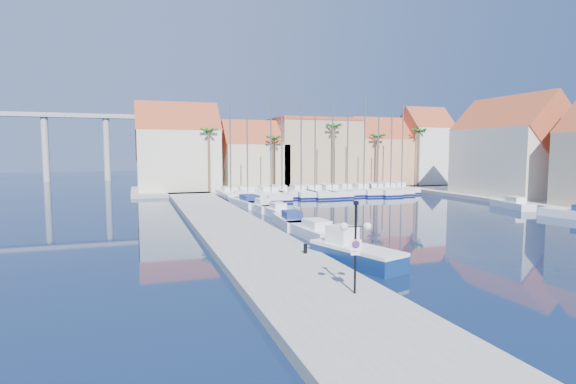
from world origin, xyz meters
The scene contains 39 objects.
ground centered at (0.00, 0.00, 0.00)m, with size 260.00×260.00×0.00m, color black.
quay_west centered at (-9.00, 13.50, 0.25)m, with size 6.00×77.00×0.50m, color gray.
shore_north centered at (10.00, 48.00, 0.25)m, with size 54.00×16.00×0.50m, color gray.
shore_east centered at (32.00, 15.00, 0.25)m, with size 12.00×60.00×0.50m, color gray.
lamp_post centered at (-7.70, -7.44, 3.09)m, with size 1.31×0.62×3.95m.
bollard centered at (-6.99, 0.20, 0.78)m, with size 0.23×0.23×0.57m, color black.
fishing_boat centered at (-4.54, -1.25, 0.69)m, with size 3.72×6.29×2.09m.
motorboat_west_0 centered at (-3.67, 7.12, 0.51)m, with size 2.51×6.58×1.40m.
motorboat_west_1 centered at (-3.75, 12.17, 0.51)m, with size 2.58×6.35×1.40m.
motorboat_west_2 centered at (-3.03, 18.54, 0.51)m, with size 1.86×5.51×1.40m.
motorboat_west_3 centered at (-3.45, 22.67, 0.51)m, with size 2.00×5.42×1.40m.
motorboat_west_4 centered at (-3.83, 27.28, 0.51)m, with size 3.09×7.67×1.40m.
motorboat_west_5 centered at (-3.69, 32.73, 0.51)m, with size 2.28×6.11×1.40m.
motorboat_west_6 centered at (-3.21, 38.78, 0.51)m, with size 2.25×6.74×1.40m.
motorboat_east_1 centered at (23.98, 15.38, 0.51)m, with size 2.76×5.90×1.40m.
sailboat_0 centered at (-4.16, 36.13, 0.60)m, with size 2.55×9.42×13.12m.
sailboat_1 centered at (-1.83, 36.11, 0.56)m, with size 3.10×10.89×11.24m.
sailboat_2 centered at (1.21, 35.08, 0.57)m, with size 3.84×12.15×13.52m.
sailboat_3 centered at (3.40, 36.89, 0.63)m, with size 2.69×8.88×14.04m.
sailboat_4 centered at (5.98, 36.04, 0.60)m, with size 3.38×10.06×13.56m.
sailboat_5 centered at (8.03, 36.01, 0.56)m, with size 3.29×11.68×11.98m.
sailboat_6 centered at (10.71, 35.80, 0.59)m, with size 3.75×11.11×13.86m.
sailboat_7 centered at (13.44, 36.46, 0.60)m, with size 2.49×8.93×12.25m.
sailboat_8 centered at (15.90, 35.82, 0.62)m, with size 3.28×9.63×14.25m.
sailboat_9 centered at (18.09, 35.74, 0.57)m, with size 3.14×10.97×12.71m.
sailboat_10 centered at (20.68, 36.25, 0.57)m, with size 3.16×10.54×12.03m.
sailboat_11 centered at (22.97, 36.67, 0.64)m, with size 2.51×8.35×13.55m.
building_0 centered at (-10.00, 47.00, 6.52)m, with size 12.30×9.00×13.50m.
building_1 centered at (2.00, 47.00, 5.30)m, with size 10.30×8.00×11.00m.
building_2 centered at (13.00, 48.00, 6.26)m, with size 14.20×10.20×11.50m.
building_3 centered at (25.00, 47.00, 5.86)m, with size 10.30×8.00×12.00m.
building_4 centered at (34.00, 46.00, 6.97)m, with size 8.30×8.00×14.00m.
building_6 centered at (32.00, 24.00, 6.52)m, with size 9.00×14.30×13.50m.
palm_0 centered at (-6.00, 42.00, 9.08)m, with size 2.60×2.60×10.15m.
palm_1 centered at (4.00, 42.00, 8.14)m, with size 2.60×2.60×9.15m.
palm_2 centered at (14.00, 42.00, 10.02)m, with size 2.60×2.60×11.15m.
palm_3 centered at (22.00, 42.00, 8.61)m, with size 2.60×2.60×9.65m.
palm_4 centered at (30.00, 42.00, 9.55)m, with size 2.60×2.60×10.65m.
viaduct centered at (-39.07, 82.00, 10.25)m, with size 48.00×2.20×14.45m.
Camera 1 is at (-16.37, -24.05, 6.52)m, focal length 28.00 mm.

